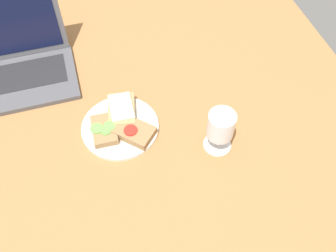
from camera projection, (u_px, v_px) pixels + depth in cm
name	position (u px, v px, depth cm)	size (l,w,h in cm)	color
wooden_table	(135.00, 140.00, 103.36)	(140.00, 140.00, 3.00)	#9E6B3D
plate	(120.00, 127.00, 103.41)	(21.34, 21.34, 1.13)	silver
sandwich_with_cucumber	(104.00, 130.00, 100.86)	(6.93, 10.11, 2.44)	#937047
sandwich_with_tomato	(133.00, 131.00, 100.52)	(12.85, 12.78, 2.79)	#937047
sandwich_with_cheese	(122.00, 110.00, 104.30)	(9.35, 12.32, 3.24)	#A88456
wine_glass	(221.00, 127.00, 93.78)	(7.45, 7.45, 12.89)	white
laptop	(19.00, 62.00, 112.49)	(31.46, 27.63, 22.02)	#4C4C51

